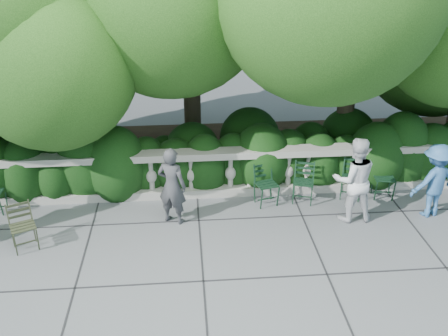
{
  "coord_description": "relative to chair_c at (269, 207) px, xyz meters",
  "views": [
    {
      "loc": [
        -0.71,
        -7.29,
        5.09
      ],
      "look_at": [
        0.0,
        1.0,
        1.0
      ],
      "focal_mm": 40.0,
      "sensor_mm": 36.0,
      "label": 1
    }
  ],
  "objects": [
    {
      "name": "person_casual_man",
      "position": [
        1.47,
        -0.53,
        0.83
      ],
      "size": [
        0.82,
        0.64,
        1.66
      ],
      "primitive_type": "imported",
      "rotation": [
        0.0,
        0.0,
        3.12
      ],
      "color": "silver",
      "rests_on": "ground"
    },
    {
      "name": "chair_e",
      "position": [
        0.67,
        0.03,
        0.0
      ],
      "size": [
        0.56,
        0.58,
        0.84
      ],
      "primitive_type": null,
      "rotation": [
        0.0,
        0.0,
        -0.28
      ],
      "color": "black",
      "rests_on": "ground"
    },
    {
      "name": "person_woman_grey",
      "position": [
        -1.89,
        -0.35,
        0.75
      ],
      "size": [
        0.65,
        0.55,
        1.51
      ],
      "primitive_type": "imported",
      "rotation": [
        0.0,
        0.0,
        2.72
      ],
      "color": "#39393D",
      "rests_on": "ground"
    },
    {
      "name": "chair_weathered",
      "position": [
        -4.37,
        -1.15,
        0.0
      ],
      "size": [
        0.6,
        0.62,
        0.84
      ],
      "primitive_type": null,
      "rotation": [
        0.0,
        0.0,
        0.43
      ],
      "color": "black",
      "rests_on": "ground"
    },
    {
      "name": "chair_f",
      "position": [
        1.67,
        0.12,
        0.0
      ],
      "size": [
        0.58,
        0.61,
        0.84
      ],
      "primitive_type": null,
      "rotation": [
        0.0,
        0.0,
        -0.36
      ],
      "color": "black",
      "rests_on": "ground"
    },
    {
      "name": "chair_d",
      "position": [
        2.37,
        0.07,
        0.0
      ],
      "size": [
        0.5,
        0.53,
        0.84
      ],
      "primitive_type": null,
      "rotation": [
        0.0,
        0.0,
        -0.13
      ],
      "color": "black",
      "rests_on": "ground"
    },
    {
      "name": "shrub_hedge",
      "position": [
        -0.91,
        1.82,
        0.0
      ],
      "size": [
        15.0,
        2.6,
        1.7
      ],
      "primitive_type": null,
      "color": "black",
      "rests_on": "ground"
    },
    {
      "name": "ground",
      "position": [
        -0.91,
        -1.18,
        0.0
      ],
      "size": [
        90.0,
        90.0,
        0.0
      ],
      "primitive_type": "plane",
      "color": "#56585E",
      "rests_on": "ground"
    },
    {
      "name": "chair_c",
      "position": [
        0.0,
        0.0,
        0.0
      ],
      "size": [
        0.55,
        0.58,
        0.84
      ],
      "primitive_type": null,
      "rotation": [
        0.0,
        0.0,
        0.27
      ],
      "color": "black",
      "rests_on": "ground"
    },
    {
      "name": "balustrade",
      "position": [
        -0.91,
        0.62,
        0.49
      ],
      "size": [
        12.0,
        0.44,
        1.0
      ],
      "color": "#9E998E",
      "rests_on": "ground"
    },
    {
      "name": "person_older_blue",
      "position": [
        3.04,
        -0.52,
        0.73
      ],
      "size": [
        1.06,
        0.77,
        1.47
      ],
      "primitive_type": "imported",
      "rotation": [
        0.0,
        0.0,
        3.41
      ],
      "color": "#34659E",
      "rests_on": "ground"
    }
  ]
}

